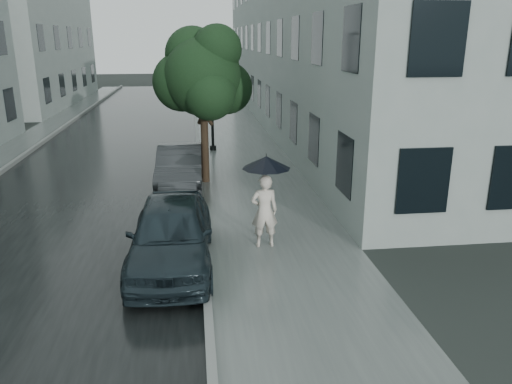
{
  "coord_description": "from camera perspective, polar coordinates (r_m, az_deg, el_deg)",
  "views": [
    {
      "loc": [
        -1.69,
        -8.59,
        4.65
      ],
      "look_at": [
        -0.37,
        2.07,
        1.3
      ],
      "focal_mm": 35.0,
      "sensor_mm": 36.0,
      "label": 1
    }
  ],
  "objects": [
    {
      "name": "building_far_b",
      "position": [
        40.44,
        -25.38,
        14.81
      ],
      "size": [
        7.02,
        18.0,
        8.0
      ],
      "color": "gray",
      "rests_on": "ground"
    },
    {
      "name": "umbrella",
      "position": [
        11.06,
        1.18,
        3.41
      ],
      "size": [
        1.36,
        1.36,
        1.24
      ],
      "rotation": [
        0.0,
        0.0,
        -0.29
      ],
      "color": "black",
      "rests_on": "ground"
    },
    {
      "name": "pedestrian",
      "position": [
        11.35,
        0.96,
        -2.18
      ],
      "size": [
        0.64,
        0.44,
        1.71
      ],
      "primitive_type": "imported",
      "rotation": [
        0.0,
        0.0,
        3.19
      ],
      "color": "beige",
      "rests_on": "sidewalk"
    },
    {
      "name": "kerb_near",
      "position": [
        21.09,
        -6.63,
        4.68
      ],
      "size": [
        0.15,
        60.0,
        0.15
      ],
      "primitive_type": "cube",
      "color": "slate",
      "rests_on": "ground"
    },
    {
      "name": "sidewalk",
      "position": [
        21.2,
        -1.67,
        4.65
      ],
      "size": [
        3.5,
        60.0,
        0.01
      ],
      "primitive_type": "cube",
      "color": "slate",
      "rests_on": "ground"
    },
    {
      "name": "kerb_far",
      "position": [
        22.19,
        -25.05,
        3.78
      ],
      "size": [
        0.15,
        60.0,
        0.15
      ],
      "primitive_type": "cube",
      "color": "slate",
      "rests_on": "ground"
    },
    {
      "name": "street_tree",
      "position": [
        16.33,
        -6.11,
        13.09
      ],
      "size": [
        3.22,
        2.93,
        5.05
      ],
      "color": "#332619",
      "rests_on": "ground"
    },
    {
      "name": "asphalt_road",
      "position": [
        21.38,
        -16.07,
        4.08
      ],
      "size": [
        6.85,
        60.0,
        0.0
      ],
      "primitive_type": "cube",
      "color": "black",
      "rests_on": "ground"
    },
    {
      "name": "building_near",
      "position": [
        28.99,
        7.53,
        16.88
      ],
      "size": [
        7.02,
        36.0,
        9.0
      ],
      "color": "gray",
      "rests_on": "ground"
    },
    {
      "name": "lamp_post",
      "position": [
        21.12,
        -5.56,
        12.24
      ],
      "size": [
        0.85,
        0.32,
        4.89
      ],
      "rotation": [
        0.0,
        0.0,
        -0.01
      ],
      "color": "black",
      "rests_on": "ground"
    },
    {
      "name": "car_near",
      "position": [
        10.6,
        -9.66,
        -4.68
      ],
      "size": [
        1.8,
        4.25,
        1.44
      ],
      "primitive_type": "imported",
      "rotation": [
        0.0,
        0.0,
        -0.02
      ],
      "color": "#19252A",
      "rests_on": "ground"
    },
    {
      "name": "ground",
      "position": [
        9.91,
        3.64,
        -10.69
      ],
      "size": [
        120.0,
        120.0,
        0.0
      ],
      "primitive_type": "plane",
      "color": "black",
      "rests_on": "ground"
    },
    {
      "name": "car_far",
      "position": [
        16.14,
        -8.69,
        2.82
      ],
      "size": [
        1.46,
        4.03,
        1.32
      ],
      "primitive_type": "imported",
      "rotation": [
        0.0,
        0.0,
        -0.02
      ],
      "color": "#272A2C",
      "rests_on": "ground"
    }
  ]
}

